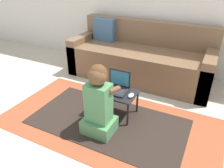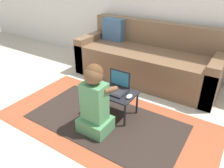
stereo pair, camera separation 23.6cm
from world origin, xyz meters
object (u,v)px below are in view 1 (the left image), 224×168
couch (140,59)px  computer_mouse (131,95)px  person_seated (99,103)px  laptop (117,88)px  laptop_desk (115,94)px

couch → computer_mouse: couch is taller
person_seated → couch: bearing=93.9°
couch → computer_mouse: 1.16m
laptop → person_seated: person_seated is taller
couch → computer_mouse: (0.31, -1.11, 0.02)m
couch → person_seated: size_ratio=2.76×
laptop_desk → computer_mouse: 0.21m
laptop → couch: bearing=95.8°
computer_mouse → laptop: bearing=165.4°
laptop_desk → person_seated: size_ratio=0.64×
person_seated → laptop: bearing=88.7°
laptop_desk → person_seated: person_seated is taller
couch → laptop: 1.07m
laptop_desk → computer_mouse: computer_mouse is taller
couch → person_seated: 1.46m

